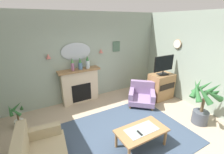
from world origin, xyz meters
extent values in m
cube|color=tan|center=(0.00, 0.00, -0.05)|extent=(6.58, 6.05, 0.10)
cube|color=#93A393|center=(0.00, 2.58, 1.46)|extent=(6.58, 0.10, 2.92)
cube|color=#93A393|center=(2.84, 0.00, 1.46)|extent=(0.10, 6.05, 2.92)
cube|color=#38475B|center=(0.00, 0.20, 0.01)|extent=(3.20, 2.40, 0.01)
cube|color=beige|center=(-0.33, 2.37, 0.55)|extent=(1.20, 0.28, 1.10)
cube|color=black|center=(-0.33, 2.27, 0.38)|extent=(0.64, 0.12, 0.60)
cube|color=olive|center=(-0.33, 2.35, 1.13)|extent=(1.36, 0.36, 0.06)
cylinder|color=#9E6084|center=(-0.53, 2.33, 1.28)|extent=(0.10, 0.10, 0.24)
cone|color=#4C8447|center=(-0.53, 2.33, 1.48)|extent=(0.10, 0.10, 0.16)
cylinder|color=#4C7093|center=(-0.28, 2.33, 1.27)|extent=(0.13, 0.13, 0.22)
cone|color=#38753D|center=(-0.28, 2.33, 1.46)|extent=(0.10, 0.10, 0.16)
cylinder|color=silver|center=(-0.03, 2.33, 1.29)|extent=(0.13, 0.13, 0.26)
cone|color=#2D6633|center=(-0.03, 2.33, 1.50)|extent=(0.10, 0.10, 0.16)
ellipsoid|color=#B2BCC6|center=(-0.33, 2.50, 1.71)|extent=(0.96, 0.06, 0.56)
cone|color=#D17066|center=(-1.18, 2.45, 1.66)|extent=(0.14, 0.14, 0.14)
cone|color=#D17066|center=(0.52, 2.45, 1.66)|extent=(0.14, 0.14, 0.14)
cylinder|color=silver|center=(2.75, 1.17, 1.90)|extent=(0.04, 0.28, 0.28)
torus|color=olive|center=(2.75, 1.17, 1.90)|extent=(0.03, 0.31, 0.31)
cube|color=#4C6B56|center=(1.17, 2.51, 1.75)|extent=(0.28, 0.03, 0.36)
cube|color=olive|center=(0.15, -0.27, 0.42)|extent=(1.10, 0.60, 0.04)
cube|color=#8C9E99|center=(0.15, -0.27, 0.44)|extent=(0.72, 0.36, 0.01)
cylinder|color=olive|center=(0.64, -0.51, 0.20)|extent=(0.06, 0.06, 0.40)
cylinder|color=olive|center=(-0.34, -0.03, 0.20)|extent=(0.06, 0.06, 0.40)
cylinder|color=olive|center=(0.64, -0.03, 0.20)|extent=(0.06, 0.06, 0.40)
cube|color=black|center=(0.04, -0.34, 0.45)|extent=(0.04, 0.16, 0.02)
cube|color=tan|center=(-1.71, 0.76, 0.40)|extent=(0.77, 0.24, 0.24)
cylinder|color=olive|center=(-1.37, 0.71, 0.05)|extent=(0.07, 0.07, 0.10)
cylinder|color=olive|center=(-2.05, 0.79, 0.05)|extent=(0.07, 0.07, 0.10)
cube|color=gray|center=(1.35, 1.16, 0.18)|extent=(1.13, 1.13, 0.16)
cube|color=gray|center=(1.57, 1.41, 0.48)|extent=(0.71, 0.64, 0.45)
cube|color=gray|center=(1.09, 1.38, 0.37)|extent=(0.58, 0.64, 0.22)
cube|color=gray|center=(1.61, 0.93, 0.37)|extent=(0.58, 0.64, 0.22)
cylinder|color=olive|center=(0.87, 1.12, 0.05)|extent=(0.06, 0.06, 0.10)
cylinder|color=olive|center=(1.39, 0.68, 0.05)|extent=(0.06, 0.06, 0.10)
cylinder|color=olive|center=(1.32, 1.63, 0.05)|extent=(0.06, 0.06, 0.10)
cylinder|color=olive|center=(1.83, 1.19, 0.05)|extent=(0.06, 0.06, 0.10)
cube|color=olive|center=(2.24, 1.20, 0.45)|extent=(0.80, 0.56, 0.90)
cube|color=black|center=(2.24, 0.92, 0.54)|extent=(0.68, 0.02, 0.20)
cube|color=black|center=(2.24, 1.18, 0.92)|extent=(0.36, 0.24, 0.03)
cylinder|color=black|center=(2.24, 1.18, 0.98)|extent=(0.04, 0.04, 0.10)
cube|color=black|center=(2.24, 1.18, 1.29)|extent=(0.84, 0.04, 0.52)
cube|color=black|center=(2.24, 1.16, 1.29)|extent=(0.80, 0.01, 0.48)
cylinder|color=silver|center=(-2.19, 1.83, 0.10)|extent=(0.23, 0.23, 0.20)
cylinder|color=brown|center=(-2.19, 1.83, 0.31)|extent=(0.04, 0.04, 0.21)
cone|color=#2D6633|center=(-2.07, 1.85, 0.54)|extent=(0.13, 0.31, 0.28)
cone|color=#2D6633|center=(-2.18, 1.95, 0.54)|extent=(0.30, 0.12, 0.28)
cone|color=#2D6633|center=(-2.32, 1.80, 0.54)|extent=(0.15, 0.33, 0.22)
cone|color=#2D6633|center=(-2.21, 1.70, 0.54)|extent=(0.27, 0.12, 0.31)
cylinder|color=#474C56|center=(2.09, -0.40, 0.18)|extent=(0.40, 0.40, 0.35)
cylinder|color=brown|center=(2.09, -0.40, 0.54)|extent=(0.08, 0.08, 0.38)
cone|color=#2D6633|center=(2.32, -0.43, 0.96)|extent=(0.21, 0.49, 0.54)
cone|color=#2D6633|center=(2.23, -0.22, 0.96)|extent=(0.51, 0.45, 0.48)
cone|color=#2D6633|center=(2.05, -0.18, 0.96)|extent=(0.52, 0.24, 0.52)
cone|color=#2D6633|center=(1.89, -0.29, 0.96)|extent=(0.36, 0.49, 0.54)
cone|color=#2D6633|center=(1.88, -0.47, 0.96)|extent=(0.30, 0.51, 0.53)
cone|color=#2D6633|center=(2.01, -0.61, 0.96)|extent=(0.59, 0.35, 0.41)
cone|color=#2D6633|center=(2.23, -0.58, 0.96)|extent=(0.54, 0.46, 0.43)
camera|label=1|loc=(-1.75, -2.33, 2.65)|focal=24.84mm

